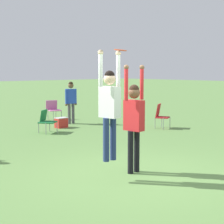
{
  "coord_description": "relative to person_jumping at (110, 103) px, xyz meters",
  "views": [
    {
      "loc": [
        -5.43,
        -5.12,
        2.17
      ],
      "look_at": [
        -0.18,
        0.46,
        1.3
      ],
      "focal_mm": 60.0,
      "sensor_mm": 36.0,
      "label": 1
    }
  ],
  "objects": [
    {
      "name": "camping_chair_2",
      "position": [
        2.22,
        5.61,
        -1.08
      ],
      "size": [
        0.74,
        0.82,
        0.79
      ],
      "rotation": [
        0.0,
        0.0,
        3.79
      ],
      "color": "gray",
      "rests_on": "ground_plane"
    },
    {
      "name": "person_jumping",
      "position": [
        0.0,
        0.0,
        0.0
      ],
      "size": [
        0.56,
        0.43,
        2.14
      ],
      "rotation": [
        0.0,
        0.0,
        1.66
      ],
      "color": "navy",
      "rests_on": "ground_plane"
    },
    {
      "name": "person_spectator_near",
      "position": [
        4.17,
        6.76,
        -0.52
      ],
      "size": [
        0.58,
        0.38,
        1.69
      ],
      "rotation": [
        0.0,
        0.0,
        -0.51
      ],
      "color": "#4C4C51",
      "rests_on": "ground_plane"
    },
    {
      "name": "cooler_box",
      "position": [
        3.27,
        6.18,
        -1.34
      ],
      "size": [
        0.45,
        0.29,
        0.38
      ],
      "color": "red",
      "rests_on": "ground_plane"
    },
    {
      "name": "camping_chair_1",
      "position": [
        4.36,
        8.29,
        -1.04
      ],
      "size": [
        0.64,
        0.69,
        0.84
      ],
      "rotation": [
        0.0,
        0.0,
        2.76
      ],
      "color": "gray",
      "rests_on": "ground_plane"
    },
    {
      "name": "ground_plane",
      "position": [
        0.56,
        -0.12,
        -1.54
      ],
      "size": [
        120.0,
        120.0,
        0.0
      ],
      "primitive_type": "plane",
      "color": "#608C47"
    },
    {
      "name": "camping_chair_3",
      "position": [
        5.88,
        3.55,
        -1.01
      ],
      "size": [
        0.62,
        0.68,
        0.91
      ],
      "rotation": [
        0.0,
        0.0,
        3.63
      ],
      "color": "gray",
      "rests_on": "ground_plane"
    },
    {
      "name": "frisbee",
      "position": [
        0.34,
        0.05,
        1.02
      ],
      "size": [
        0.25,
        0.25,
        0.05
      ],
      "color": "#E04C23"
    },
    {
      "name": "person_defending",
      "position": [
        0.75,
        0.07,
        -0.32
      ],
      "size": [
        0.57,
        0.44,
        2.27
      ],
      "rotation": [
        0.0,
        0.0,
        -1.48
      ],
      "color": "black",
      "rests_on": "ground_plane"
    }
  ]
}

